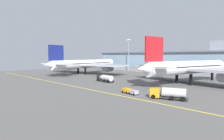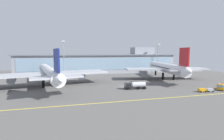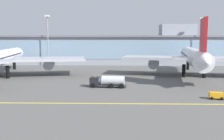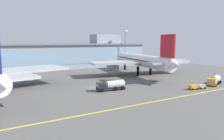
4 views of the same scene
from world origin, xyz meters
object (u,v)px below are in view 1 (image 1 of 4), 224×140
(airliner_near_right, at_px, (189,68))
(service_truck_far, at_px, (167,93))
(airliner_near_left, at_px, (86,64))
(baggage_tug_near, at_px, (130,91))
(fuel_tanker_truck, at_px, (105,78))
(apron_light_mast_centre, at_px, (128,50))

(airliner_near_right, distance_m, service_truck_far, 31.53)
(airliner_near_left, relative_size, service_truck_far, 6.35)
(airliner_near_right, distance_m, baggage_tug_near, 32.36)
(airliner_near_left, distance_m, fuel_tanker_truck, 38.20)
(fuel_tanker_truck, distance_m, apron_light_mast_centre, 57.39)
(airliner_near_left, height_order, airliner_near_right, airliner_near_right)
(airliner_near_left, bearing_deg, service_truck_far, -122.19)
(airliner_near_left, relative_size, apron_light_mast_centre, 2.66)
(airliner_near_left, xyz_separation_m, service_truck_far, (69.16, -26.68, -4.39))
(fuel_tanker_truck, bearing_deg, airliner_near_left, -18.69)
(service_truck_far, xyz_separation_m, apron_light_mast_centre, (-62.86, 58.93, 13.18))
(airliner_near_left, relative_size, baggage_tug_near, 10.25)
(airliner_near_right, bearing_deg, service_truck_far, -155.39)
(fuel_tanker_truck, xyz_separation_m, service_truck_far, (34.75, -10.66, 0.00))
(airliner_near_right, bearing_deg, apron_light_mast_centre, 72.69)
(airliner_near_left, distance_m, baggage_tug_near, 64.96)
(airliner_near_right, relative_size, baggage_tug_near, 9.25)
(baggage_tug_near, distance_m, service_truck_far, 11.00)
(airliner_near_left, height_order, fuel_tanker_truck, airliner_near_left)
(airliner_near_right, height_order, service_truck_far, airliner_near_right)
(fuel_tanker_truck, bearing_deg, baggage_tug_near, 159.19)
(fuel_tanker_truck, height_order, service_truck_far, same)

